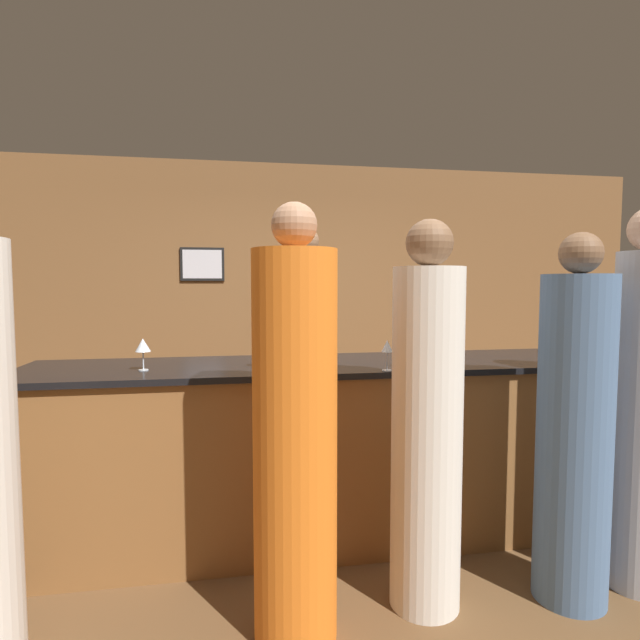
# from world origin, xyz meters

# --- Properties ---
(ground_plane) EXTENTS (14.00, 14.00, 0.00)m
(ground_plane) POSITION_xyz_m (0.00, 0.00, 0.00)
(ground_plane) COLOR brown
(back_wall) EXTENTS (8.00, 0.08, 2.80)m
(back_wall) POSITION_xyz_m (-0.00, 2.37, 1.40)
(back_wall) COLOR brown
(back_wall) RESTS_ON ground_plane
(bar_counter) EXTENTS (3.44, 0.77, 1.07)m
(bar_counter) POSITION_xyz_m (0.00, 0.00, 0.54)
(bar_counter) COLOR brown
(bar_counter) RESTS_ON ground_plane
(bartender) EXTENTS (0.31, 0.31, 1.98)m
(bartender) POSITION_xyz_m (0.04, 0.90, 0.93)
(bartender) COLOR gray
(bartender) RESTS_ON ground_plane
(guest_1) EXTENTS (0.33, 0.33, 1.84)m
(guest_1) POSITION_xyz_m (0.39, -0.73, 0.86)
(guest_1) COLOR silver
(guest_1) RESTS_ON ground_plane
(guest_3) EXTENTS (0.36, 0.36, 1.89)m
(guest_3) POSITION_xyz_m (-0.25, -0.84, 0.88)
(guest_3) COLOR orange
(guest_3) RESTS_ON ground_plane
(guest_4) EXTENTS (0.34, 0.34, 1.79)m
(guest_4) POSITION_xyz_m (1.11, -0.81, 0.83)
(guest_4) COLOR #4C6B93
(guest_4) RESTS_ON ground_plane
(wine_bottle_0) EXTENTS (0.08, 0.08, 0.30)m
(wine_bottle_0) POSITION_xyz_m (0.94, 0.22, 1.19)
(wine_bottle_0) COLOR #19381E
(wine_bottle_0) RESTS_ON bar_counter
(wine_glass_0) EXTENTS (0.06, 0.06, 0.17)m
(wine_glass_0) POSITION_xyz_m (0.31, -0.34, 1.20)
(wine_glass_0) COLOR silver
(wine_glass_0) RESTS_ON bar_counter
(wine_glass_1) EXTENTS (0.08, 0.08, 0.16)m
(wine_glass_1) POSITION_xyz_m (0.75, 0.00, 1.20)
(wine_glass_1) COLOR silver
(wine_glass_1) RESTS_ON bar_counter
(wine_glass_2) EXTENTS (0.06, 0.06, 0.14)m
(wine_glass_2) POSITION_xyz_m (0.45, -0.26, 1.18)
(wine_glass_2) COLOR silver
(wine_glass_2) RESTS_ON bar_counter
(wine_glass_3) EXTENTS (0.08, 0.08, 0.18)m
(wine_glass_3) POSITION_xyz_m (-1.00, -0.10, 1.21)
(wine_glass_3) COLOR silver
(wine_glass_3) RESTS_ON bar_counter
(wine_glass_4) EXTENTS (0.08, 0.08, 0.15)m
(wine_glass_4) POSITION_xyz_m (-0.36, -0.09, 1.19)
(wine_glass_4) COLOR silver
(wine_glass_4) RESTS_ON bar_counter
(wine_glass_5) EXTENTS (0.07, 0.07, 0.17)m
(wine_glass_5) POSITION_xyz_m (-0.06, -0.34, 1.21)
(wine_glass_5) COLOR silver
(wine_glass_5) RESTS_ON bar_counter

